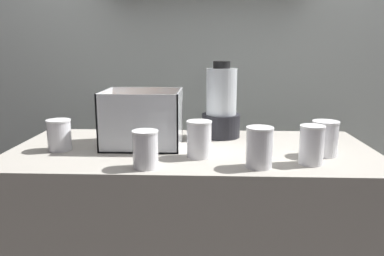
# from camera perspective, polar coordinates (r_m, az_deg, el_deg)

# --- Properties ---
(counter) EXTENTS (1.40, 0.64, 0.90)m
(counter) POSITION_cam_1_polar(r_m,az_deg,el_deg) (1.64, 0.00, -18.41)
(counter) COLOR #9E998E
(counter) RESTS_ON ground_plane
(back_wall_unit) EXTENTS (2.60, 0.24, 2.50)m
(back_wall_unit) POSITION_cam_1_polar(r_m,az_deg,el_deg) (2.18, 0.83, 11.64)
(back_wall_unit) COLOR silver
(back_wall_unit) RESTS_ON ground_plane
(carrot_display_bin) EXTENTS (0.30, 0.25, 0.22)m
(carrot_display_bin) POSITION_cam_1_polar(r_m,az_deg,el_deg) (1.50, -7.42, -0.04)
(carrot_display_bin) COLOR white
(carrot_display_bin) RESTS_ON counter
(blender_pitcher) EXTENTS (0.17, 0.17, 0.33)m
(blender_pitcher) POSITION_cam_1_polar(r_m,az_deg,el_deg) (1.63, 4.45, 3.35)
(blender_pitcher) COLOR black
(blender_pitcher) RESTS_ON counter
(juice_cup_orange_far_left) EXTENTS (0.09, 0.09, 0.12)m
(juice_cup_orange_far_left) POSITION_cam_1_polar(r_m,az_deg,el_deg) (1.51, -19.51, -1.27)
(juice_cup_orange_far_left) COLOR white
(juice_cup_orange_far_left) RESTS_ON counter
(juice_cup_mango_left) EXTENTS (0.09, 0.09, 0.12)m
(juice_cup_mango_left) POSITION_cam_1_polar(r_m,az_deg,el_deg) (1.22, -7.09, -3.52)
(juice_cup_mango_left) COLOR white
(juice_cup_mango_left) RESTS_ON counter
(juice_cup_orange_middle) EXTENTS (0.09, 0.09, 0.13)m
(juice_cup_orange_middle) POSITION_cam_1_polar(r_m,az_deg,el_deg) (1.33, 1.09, -1.94)
(juice_cup_orange_middle) COLOR white
(juice_cup_orange_middle) RESTS_ON counter
(juice_cup_beet_right) EXTENTS (0.09, 0.09, 0.13)m
(juice_cup_beet_right) POSITION_cam_1_polar(r_m,az_deg,el_deg) (1.24, 10.20, -3.21)
(juice_cup_beet_right) COLOR white
(juice_cup_beet_right) RESTS_ON counter
(juice_cup_pomegranate_far_right) EXTENTS (0.08, 0.08, 0.13)m
(juice_cup_pomegranate_far_right) POSITION_cam_1_polar(r_m,az_deg,el_deg) (1.31, 17.70, -2.77)
(juice_cup_pomegranate_far_right) COLOR white
(juice_cup_pomegranate_far_right) RESTS_ON counter
(juice_cup_pomegranate_rightmost) EXTENTS (0.10, 0.10, 0.13)m
(juice_cup_pomegranate_rightmost) POSITION_cam_1_polar(r_m,az_deg,el_deg) (1.44, 19.53, -1.83)
(juice_cup_pomegranate_rightmost) COLOR white
(juice_cup_pomegranate_rightmost) RESTS_ON counter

